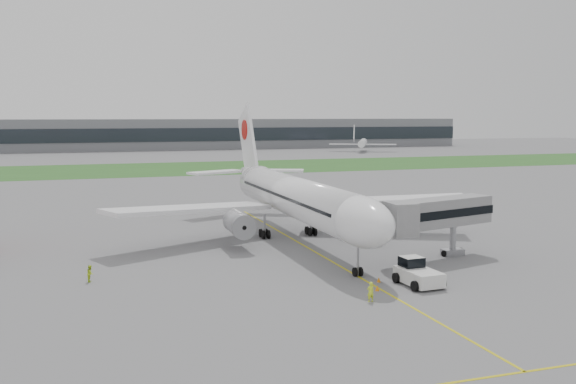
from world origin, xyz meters
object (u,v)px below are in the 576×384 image
object	(u,v)px
jet_bridge	(433,214)
ground_crew_near	(371,292)
airliner	(293,196)
pushback_tug	(417,273)

from	to	relation	value
jet_bridge	ground_crew_near	size ratio (longest dim) A/B	8.39
airliner	jet_bridge	size ratio (longest dim) A/B	3.67
jet_bridge	ground_crew_near	world-z (taller)	jet_bridge
airliner	pushback_tug	bearing A→B (deg)	-80.75
jet_bridge	pushback_tug	bearing A→B (deg)	-143.47
airliner	jet_bridge	xyz separation A→B (m)	(10.60, -16.08, -0.51)
pushback_tug	jet_bridge	size ratio (longest dim) A/B	0.34
pushback_tug	airliner	bearing A→B (deg)	95.84
jet_bridge	ground_crew_near	distance (m)	18.42
pushback_tug	jet_bridge	xyz separation A→B (m)	(6.62, 8.36, 4.01)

